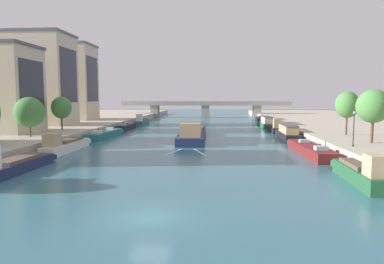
{
  "coord_description": "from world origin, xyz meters",
  "views": [
    {
      "loc": [
        4.17,
        -21.22,
        7.56
      ],
      "look_at": [
        0.0,
        37.61,
        1.68
      ],
      "focal_mm": 32.81,
      "sensor_mm": 36.0,
      "label": 1
    }
  ],
  "objects_px": {
    "moored_boat_right_far": "(274,128)",
    "tree_right_by_lamp": "(373,106)",
    "moored_boat_right_end": "(360,173)",
    "lamppost_right_bank": "(354,127)",
    "moored_boat_left_gap_after": "(8,165)",
    "moored_boat_right_midway": "(260,120)",
    "moored_boat_right_upstream": "(310,150)",
    "moored_boat_left_midway": "(126,127)",
    "tree_left_distant": "(61,108)",
    "bridge_far": "(205,107)",
    "tree_left_far": "(29,112)",
    "barge_midriver": "(193,134)",
    "moored_boat_right_near": "(266,122)",
    "moored_boat_right_downstream": "(288,133)",
    "moored_boat_left_lone": "(65,145)",
    "moored_boat_left_near": "(105,134)",
    "moored_boat_left_second": "(142,121)",
    "tree_right_far": "(347,105)"
  },
  "relations": [
    {
      "from": "moored_boat_right_near",
      "to": "tree_left_far",
      "type": "xyz_separation_m",
      "value": [
        -40.31,
        -40.03,
        4.2
      ]
    },
    {
      "from": "moored_boat_right_upstream",
      "to": "moored_boat_right_far",
      "type": "relative_size",
      "value": 1.52
    },
    {
      "from": "moored_boat_right_end",
      "to": "moored_boat_right_upstream",
      "type": "xyz_separation_m",
      "value": [
        -0.19,
        15.58,
        -0.3
      ]
    },
    {
      "from": "moored_boat_right_upstream",
      "to": "moored_boat_right_near",
      "type": "distance_m",
      "value": 43.41
    },
    {
      "from": "moored_boat_left_midway",
      "to": "tree_right_far",
      "type": "distance_m",
      "value": 47.93
    },
    {
      "from": "moored_boat_left_midway",
      "to": "moored_boat_right_end",
      "type": "bearing_deg",
      "value": -55.42
    },
    {
      "from": "barge_midriver",
      "to": "moored_boat_right_near",
      "type": "bearing_deg",
      "value": 59.01
    },
    {
      "from": "moored_boat_left_lone",
      "to": "lamppost_right_bank",
      "type": "distance_m",
      "value": 37.7
    },
    {
      "from": "tree_left_far",
      "to": "barge_midriver",
      "type": "bearing_deg",
      "value": 27.07
    },
    {
      "from": "tree_left_distant",
      "to": "bridge_far",
      "type": "bearing_deg",
      "value": 70.18
    },
    {
      "from": "moored_boat_left_lone",
      "to": "moored_boat_right_end",
      "type": "relative_size",
      "value": 1.2
    },
    {
      "from": "lamppost_right_bank",
      "to": "moored_boat_right_downstream",
      "type": "bearing_deg",
      "value": 100.23
    },
    {
      "from": "moored_boat_right_near",
      "to": "tree_left_far",
      "type": "bearing_deg",
      "value": -135.2
    },
    {
      "from": "moored_boat_right_end",
      "to": "tree_left_far",
      "type": "bearing_deg",
      "value": 154.82
    },
    {
      "from": "moored_boat_right_near",
      "to": "tree_left_distant",
      "type": "height_order",
      "value": "tree_left_distant"
    },
    {
      "from": "tree_right_far",
      "to": "tree_left_distant",
      "type": "bearing_deg",
      "value": 173.3
    },
    {
      "from": "moored_boat_right_far",
      "to": "bridge_far",
      "type": "bearing_deg",
      "value": 107.55
    },
    {
      "from": "moored_boat_left_lone",
      "to": "moored_boat_left_near",
      "type": "relative_size",
      "value": 0.86
    },
    {
      "from": "moored_boat_left_gap_after",
      "to": "moored_boat_right_midway",
      "type": "bearing_deg",
      "value": 65.67
    },
    {
      "from": "moored_boat_left_second",
      "to": "tree_left_distant",
      "type": "distance_m",
      "value": 33.29
    },
    {
      "from": "moored_boat_left_lone",
      "to": "moored_boat_right_midway",
      "type": "bearing_deg",
      "value": 60.17
    },
    {
      "from": "moored_boat_right_end",
      "to": "lamppost_right_bank",
      "type": "bearing_deg",
      "value": 72.07
    },
    {
      "from": "tree_left_far",
      "to": "bridge_far",
      "type": "height_order",
      "value": "tree_left_far"
    },
    {
      "from": "moored_boat_right_far",
      "to": "moored_boat_right_downstream",
      "type": "bearing_deg",
      "value": -88.16
    },
    {
      "from": "moored_boat_right_downstream",
      "to": "tree_left_distant",
      "type": "distance_m",
      "value": 41.16
    },
    {
      "from": "moored_boat_right_near",
      "to": "moored_boat_left_midway",
      "type": "bearing_deg",
      "value": -162.95
    },
    {
      "from": "moored_boat_left_near",
      "to": "bridge_far",
      "type": "height_order",
      "value": "bridge_far"
    },
    {
      "from": "moored_boat_left_lone",
      "to": "moored_boat_left_midway",
      "type": "bearing_deg",
      "value": 90.03
    },
    {
      "from": "moored_boat_left_second",
      "to": "tree_right_by_lamp",
      "type": "relative_size",
      "value": 1.54
    },
    {
      "from": "moored_boat_left_midway",
      "to": "lamppost_right_bank",
      "type": "bearing_deg",
      "value": -44.55
    },
    {
      "from": "moored_boat_left_gap_after",
      "to": "moored_boat_left_second",
      "type": "bearing_deg",
      "value": 89.91
    },
    {
      "from": "moored_boat_right_near",
      "to": "moored_boat_right_midway",
      "type": "bearing_deg",
      "value": 88.91
    },
    {
      "from": "moored_boat_right_near",
      "to": "tree_left_far",
      "type": "distance_m",
      "value": 56.96
    },
    {
      "from": "moored_boat_left_gap_after",
      "to": "tree_left_far",
      "type": "relative_size",
      "value": 2.23
    },
    {
      "from": "moored_boat_left_near",
      "to": "moored_boat_right_midway",
      "type": "distance_m",
      "value": 53.34
    },
    {
      "from": "tree_right_far",
      "to": "moored_boat_right_downstream",
      "type": "bearing_deg",
      "value": 135.6
    },
    {
      "from": "tree_left_distant",
      "to": "bridge_far",
      "type": "distance_m",
      "value": 70.81
    },
    {
      "from": "moored_boat_right_upstream",
      "to": "tree_left_far",
      "type": "distance_m",
      "value": 40.52
    },
    {
      "from": "moored_boat_left_gap_after",
      "to": "moored_boat_right_downstream",
      "type": "bearing_deg",
      "value": 43.27
    },
    {
      "from": "moored_boat_right_far",
      "to": "bridge_far",
      "type": "xyz_separation_m",
      "value": [
        -16.45,
        52.02,
        2.9
      ]
    },
    {
      "from": "moored_boat_left_midway",
      "to": "moored_boat_left_second",
      "type": "xyz_separation_m",
      "value": [
        0.74,
        13.95,
        0.3
      ]
    },
    {
      "from": "moored_boat_right_downstream",
      "to": "tree_left_distant",
      "type": "relative_size",
      "value": 2.21
    },
    {
      "from": "moored_boat_left_midway",
      "to": "tree_left_distant",
      "type": "height_order",
      "value": "tree_left_distant"
    },
    {
      "from": "moored_boat_left_lone",
      "to": "lamppost_right_bank",
      "type": "height_order",
      "value": "lamppost_right_bank"
    },
    {
      "from": "moored_boat_left_midway",
      "to": "moored_boat_right_downstream",
      "type": "xyz_separation_m",
      "value": [
        33.71,
        -16.35,
        0.47
      ]
    },
    {
      "from": "moored_boat_left_near",
      "to": "barge_midriver",
      "type": "bearing_deg",
      "value": -9.05
    },
    {
      "from": "moored_boat_left_lone",
      "to": "moored_boat_right_midway",
      "type": "xyz_separation_m",
      "value": [
        33.84,
        59.02,
        -0.21
      ]
    },
    {
      "from": "moored_boat_right_far",
      "to": "tree_right_by_lamp",
      "type": "height_order",
      "value": "tree_right_by_lamp"
    },
    {
      "from": "moored_boat_right_midway",
      "to": "tree_right_by_lamp",
      "type": "bearing_deg",
      "value": -83.09
    },
    {
      "from": "moored_boat_right_midway",
      "to": "tree_right_far",
      "type": "xyz_separation_m",
      "value": [
        7.39,
        -49.74,
        5.66
      ]
    }
  ]
}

